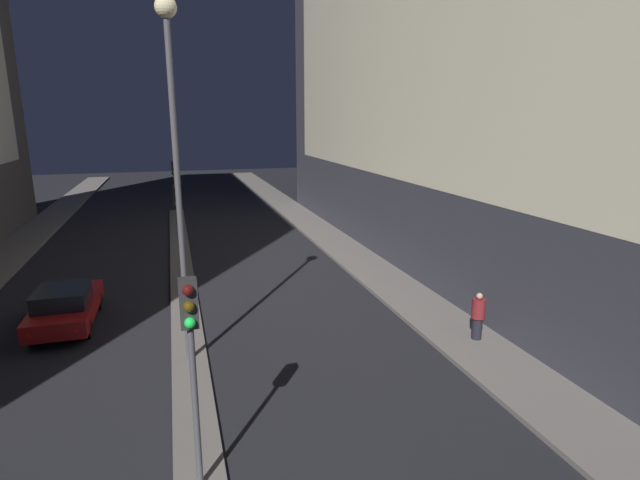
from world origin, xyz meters
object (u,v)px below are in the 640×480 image
object	(u,v)px
traffic_light_near	(191,338)
traffic_light_far	(174,178)
car_left_lane	(65,306)
traffic_light_mid	(178,211)
pedestrian_on_right_sidewalk	(478,315)
street_lamp	(174,125)

from	to	relation	value
traffic_light_near	traffic_light_far	bearing A→B (deg)	90.00
traffic_light_far	car_left_lane	bearing A→B (deg)	-103.77
traffic_light_near	car_left_lane	distance (m)	10.49
traffic_light_mid	traffic_light_near	bearing A→B (deg)	-90.00
traffic_light_near	traffic_light_mid	size ratio (longest dim) A/B	1.00
traffic_light_mid	pedestrian_on_right_sidewalk	world-z (taller)	traffic_light_mid
traffic_light_mid	car_left_lane	xyz separation A→B (m)	(-3.96, -3.63, -2.46)
car_left_lane	traffic_light_mid	bearing A→B (deg)	42.47
street_lamp	traffic_light_near	bearing A→B (deg)	-90.00
traffic_light_mid	traffic_light_far	world-z (taller)	same
traffic_light_mid	pedestrian_on_right_sidewalk	size ratio (longest dim) A/B	2.72
car_left_lane	traffic_light_near	bearing A→B (deg)	-67.13
traffic_light_mid	car_left_lane	distance (m)	5.91
traffic_light_far	traffic_light_near	bearing A→B (deg)	-90.00
pedestrian_on_right_sidewalk	traffic_light_far	bearing A→B (deg)	112.57
pedestrian_on_right_sidewalk	traffic_light_mid	bearing A→B (deg)	135.21
traffic_light_far	pedestrian_on_right_sidewalk	bearing A→B (deg)	-67.43
traffic_light_near	traffic_light_far	size ratio (longest dim) A/B	1.00
traffic_light_mid	car_left_lane	world-z (taller)	traffic_light_mid
traffic_light_far	street_lamp	xyz separation A→B (m)	(0.00, -20.11, 3.65)
car_left_lane	street_lamp	bearing A→B (deg)	-44.89
car_left_lane	pedestrian_on_right_sidewalk	xyz separation A→B (m)	(12.84, -5.19, 0.20)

